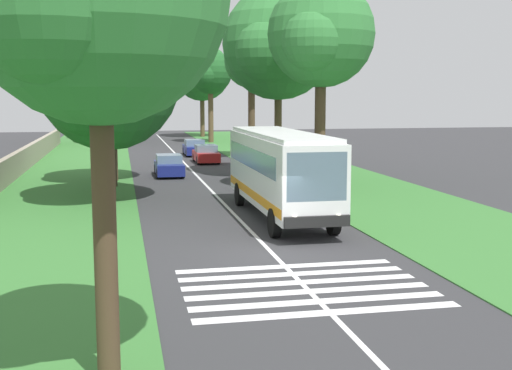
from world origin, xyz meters
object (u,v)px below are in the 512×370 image
Objects in this scene: trailing_car_2 at (194,148)px; roadside_tree_right_4 at (250,63)px; roadside_tree_right_3 at (276,47)px; trailing_car_0 at (169,166)px; utility_pole at (114,120)px; roadside_tree_left_2 at (107,76)px; roadside_tree_left_3 at (105,78)px; roadside_tree_right_2 at (318,37)px; roadside_tree_right_1 at (209,74)px; roadside_tree_right_0 at (201,74)px; roadside_tree_left_0 at (106,89)px; coach_bus at (280,169)px; roadside_tree_left_4 at (93,2)px; trailing_car_1 at (206,154)px; roadside_tree_left_1 at (105,82)px.

trailing_car_2 is 0.41× the size of roadside_tree_right_4.
trailing_car_2 is at bearing 12.72° from roadside_tree_right_3.
trailing_car_0 is 0.58× the size of utility_pole.
roadside_tree_left_2 reaches higher than utility_pole.
roadside_tree_right_2 reaches higher than roadside_tree_left_3.
roadside_tree_right_1 is 0.99× the size of roadside_tree_right_4.
roadside_tree_right_0 is at bearing 0.42° from roadside_tree_right_2.
roadside_tree_left_2 reaches higher than trailing_car_2.
roadside_tree_right_2 is (-6.48, -11.34, 1.94)m from roadside_tree_left_2.
coach_bus is at bearing -170.25° from roadside_tree_left_0.
roadside_tree_right_0 is 42.38m from roadside_tree_right_3.
roadside_tree_right_3 is 1.18× the size of roadside_tree_right_4.
roadside_tree_left_0 is 62.59m from roadside_tree_left_4.
roadside_tree_right_0 is 29.98m from roadside_tree_right_4.
trailing_car_1 is at bearing 125.79° from roadside_tree_right_4.
utility_pole is (-35.26, 10.30, -3.77)m from roadside_tree_right_1.
roadside_tree_left_2 is 1.30× the size of utility_pole.
roadside_tree_left_0 is 34.25m from roadside_tree_right_3.
trailing_car_0 is (16.11, 3.61, -1.48)m from coach_bus.
roadside_tree_right_0 is 49.77m from roadside_tree_right_2.
trailing_car_2 is at bearing -12.72° from trailing_car_0.
roadside_tree_right_4 is (11.16, -7.67, 7.28)m from trailing_car_0.
roadside_tree_left_3 is (38.27, 4.71, 6.63)m from trailing_car_0.
roadside_tree_left_3 reaches higher than roadside_tree_left_2.
roadside_tree_right_2 is at bearing -169.77° from trailing_car_2.
roadside_tree_right_2 is (7.47, -3.92, 6.24)m from coach_bus.
roadside_tree_right_3 is (-32.21, -11.40, 2.39)m from roadside_tree_left_0.
roadside_tree_left_3 is (40.43, 0.89, 0.85)m from roadside_tree_left_2.
trailing_car_2 is at bearing -22.95° from roadside_tree_left_2.
roadside_tree_left_4 is at bearing -179.28° from roadside_tree_left_1.
coach_bus is at bearing 167.47° from roadside_tree_right_3.
coach_bus is at bearing -151.99° from roadside_tree_left_2.
roadside_tree_left_1 is 41.80m from roadside_tree_right_1.
roadside_tree_left_0 is at bearing 0.99° from roadside_tree_left_1.
roadside_tree_left_1 is at bearing 128.90° from roadside_tree_right_3.
roadside_tree_left_2 is at bearing 119.43° from trailing_car_0.
roadside_tree_right_1 is 0.84× the size of roadside_tree_right_3.
roadside_tree_left_0 is at bearing 1.66° from utility_pole.
coach_bus is 16.38m from roadside_tree_left_2.
roadside_tree_right_3 is at bearing -179.88° from roadside_tree_right_1.
coach_bus is at bearing 171.52° from roadside_tree_right_4.
coach_bus is 55.26m from roadside_tree_left_3.
trailing_car_2 is 0.36× the size of roadside_tree_right_0.
roadside_tree_left_2 is at bearing 139.19° from roadside_tree_right_4.
roadside_tree_left_4 is 1.25× the size of utility_pole.
roadside_tree_right_3 reaches higher than coach_bus.
roadside_tree_right_2 is at bearing -163.13° from roadside_tree_left_0.
coach_bus is 2.60× the size of trailing_car_0.
roadside_tree_right_4 is (21.03, -11.45, 2.01)m from roadside_tree_left_1.
roadside_tree_left_3 is 1.07× the size of roadside_tree_right_1.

